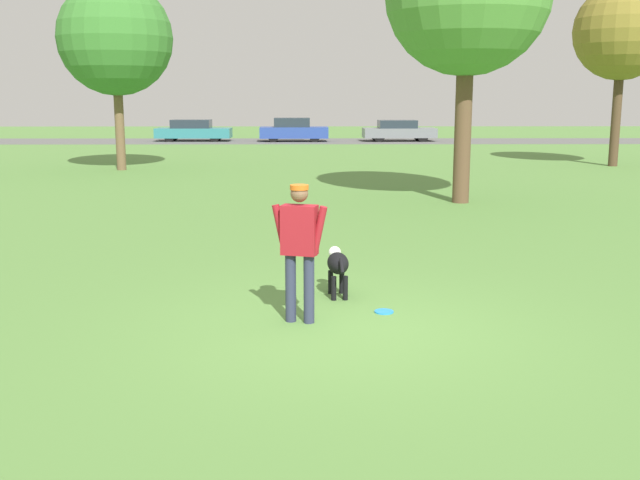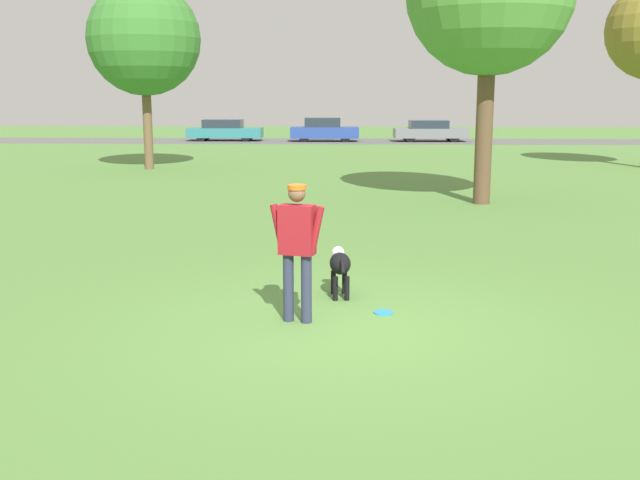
# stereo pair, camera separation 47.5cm
# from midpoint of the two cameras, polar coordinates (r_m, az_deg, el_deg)

# --- Properties ---
(ground_plane) EXTENTS (120.00, 120.00, 0.00)m
(ground_plane) POSITION_cam_midpoint_polar(r_m,az_deg,el_deg) (8.87, 0.39, -6.75)
(ground_plane) COLOR #56843D
(far_road_strip) EXTENTS (120.00, 6.00, 0.01)m
(far_road_strip) POSITION_cam_midpoint_polar(r_m,az_deg,el_deg) (45.79, -0.46, 7.54)
(far_road_strip) COLOR #5B5B59
(far_road_strip) RESTS_ON ground_plane
(person) EXTENTS (0.68, 0.33, 1.67)m
(person) POSITION_cam_midpoint_polar(r_m,az_deg,el_deg) (8.89, -3.10, -0.14)
(person) COLOR #2D334C
(person) RESTS_ON ground_plane
(dog) EXTENTS (0.34, 0.90, 0.63)m
(dog) POSITION_cam_midpoint_polar(r_m,az_deg,el_deg) (10.16, 0.01, -1.90)
(dog) COLOR black
(dog) RESTS_ON ground_plane
(frisbee) EXTENTS (0.24, 0.24, 0.02)m
(frisbee) POSITION_cam_midpoint_polar(r_m,az_deg,el_deg) (9.52, 3.47, -5.48)
(frisbee) COLOR #268CE5
(frisbee) RESTS_ON ground_plane
(tree_far_left) EXTENTS (4.11, 4.11, 6.81)m
(tree_far_left) POSITION_cam_midpoint_polar(r_m,az_deg,el_deg) (28.83, -15.81, 14.58)
(tree_far_left) COLOR brown
(tree_far_left) RESTS_ON ground_plane
(tree_far_right) EXTENTS (3.65, 3.65, 6.92)m
(tree_far_right) POSITION_cam_midpoint_polar(r_m,az_deg,el_deg) (31.46, 21.64, 14.50)
(tree_far_right) COLOR #4C3826
(tree_far_right) RESTS_ON ground_plane
(parked_car_teal) EXTENTS (4.51, 1.76, 1.30)m
(parked_car_teal) POSITION_cam_midpoint_polar(r_m,az_deg,el_deg) (46.45, -9.94, 8.21)
(parked_car_teal) COLOR teal
(parked_car_teal) RESTS_ON ground_plane
(parked_car_blue) EXTENTS (4.11, 1.77, 1.42)m
(parked_car_blue) POSITION_cam_midpoint_polar(r_m,az_deg,el_deg) (45.47, -2.34, 8.37)
(parked_car_blue) COLOR #284293
(parked_car_blue) RESTS_ON ground_plane
(parked_car_grey) EXTENTS (4.43, 1.92, 1.27)m
(parked_car_grey) POSITION_cam_midpoint_polar(r_m,az_deg,el_deg) (45.90, 5.72, 8.29)
(parked_car_grey) COLOR slate
(parked_car_grey) RESTS_ON ground_plane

